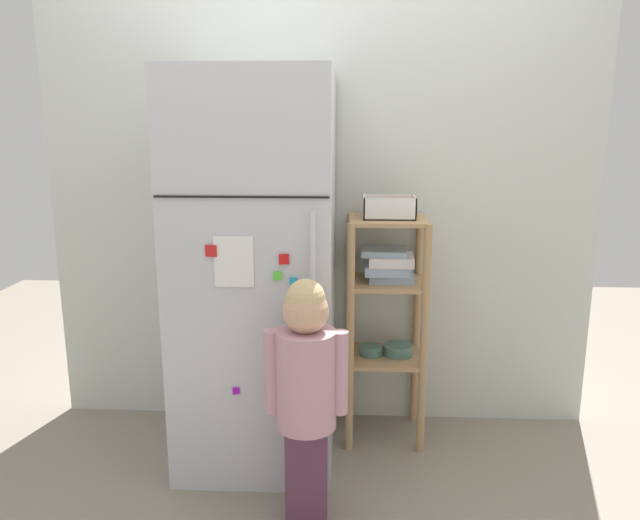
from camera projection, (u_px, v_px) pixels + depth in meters
name	position (u px, v px, depth m)	size (l,w,h in m)	color
ground_plane	(317.00, 452.00, 2.79)	(6.00, 6.00, 0.00)	gray
kitchen_wall_back	(321.00, 204.00, 2.93)	(2.65, 0.03, 2.19)	silver
refrigerator	(257.00, 272.00, 2.64)	(0.66, 0.71, 1.69)	silver
child_standing	(306.00, 378.00, 2.21)	(0.31, 0.23, 0.95)	#5D344B
pantry_shelf_unit	(387.00, 299.00, 2.81)	(0.36, 0.34, 1.06)	tan
fruit_bin	(391.00, 209.00, 2.73)	(0.23, 0.17, 0.10)	white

